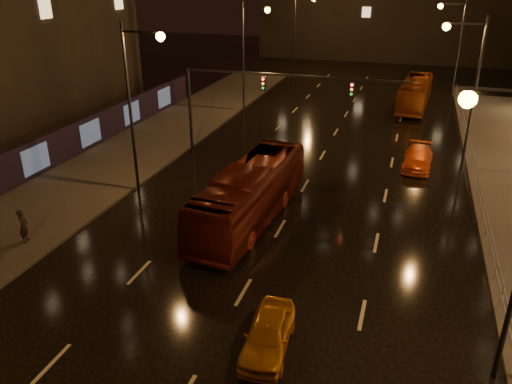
% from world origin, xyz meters
% --- Properties ---
extents(ground, '(140.00, 140.00, 0.00)m').
position_xyz_m(ground, '(0.00, 20.00, 0.00)').
color(ground, black).
rests_on(ground, ground).
extents(sidewalk_left, '(7.00, 70.00, 0.15)m').
position_xyz_m(sidewalk_left, '(-13.50, 15.00, 0.07)').
color(sidewalk_left, '#38332D').
rests_on(sidewalk_left, ground).
extents(hoarding_left, '(0.30, 46.00, 2.50)m').
position_xyz_m(hoarding_left, '(-17.20, 12.00, 1.25)').
color(hoarding_left, black).
rests_on(hoarding_left, ground).
extents(traffic_signal, '(15.31, 0.32, 6.20)m').
position_xyz_m(traffic_signal, '(-5.06, 20.00, 4.74)').
color(traffic_signal, black).
rests_on(traffic_signal, ground).
extents(streetlight_right, '(2.64, 0.50, 10.00)m').
position_xyz_m(streetlight_right, '(8.92, 2.00, 6.43)').
color(streetlight_right, black).
rests_on(streetlight_right, ground).
extents(railing_right, '(0.05, 56.00, 1.00)m').
position_xyz_m(railing_right, '(10.20, 18.00, 0.90)').
color(railing_right, '#99999E').
rests_on(railing_right, sidewalk_right).
extents(bus_red, '(3.41, 11.42, 3.14)m').
position_xyz_m(bus_red, '(-1.83, 10.51, 1.57)').
color(bus_red, '#50130B').
rests_on(bus_red, ground).
extents(bus_curb, '(3.21, 10.50, 2.88)m').
position_xyz_m(bus_curb, '(6.00, 38.50, 1.44)').
color(bus_curb, '#89350D').
rests_on(bus_curb, ground).
extents(taxi_near, '(1.81, 3.94, 1.31)m').
position_xyz_m(taxi_near, '(1.97, 1.00, 0.65)').
color(taxi_near, '#B86A11').
rests_on(taxi_near, ground).
extents(taxi_far, '(2.09, 4.61, 1.31)m').
position_xyz_m(taxi_far, '(6.69, 21.55, 0.66)').
color(taxi_far, '#E85715').
rests_on(taxi_far, ground).
extents(pedestrian_a, '(0.63, 0.74, 1.73)m').
position_xyz_m(pedestrian_a, '(-11.63, 4.57, 1.02)').
color(pedestrian_a, black).
rests_on(pedestrian_a, sidewalk_left).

